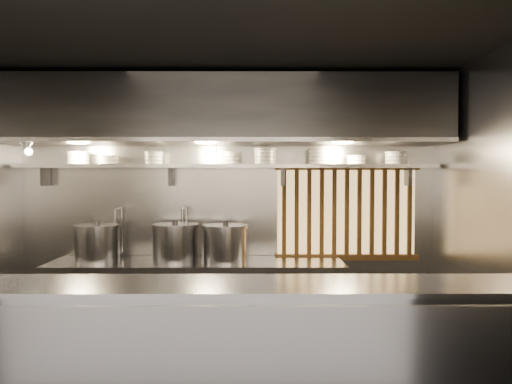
{
  "coord_description": "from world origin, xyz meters",
  "views": [
    {
      "loc": [
        0.29,
        -3.96,
        1.79
      ],
      "look_at": [
        0.31,
        0.55,
        1.63
      ],
      "focal_mm": 35.0,
      "sensor_mm": 36.0,
      "label": 1
    }
  ],
  "objects_px": {
    "stock_pot_left": "(97,243)",
    "stock_pot_right": "(226,243)",
    "heat_lamp": "(27,146)",
    "stock_pot_mid": "(175,242)",
    "pendant_bulb": "(216,158)"
  },
  "relations": [
    {
      "from": "stock_pot_left",
      "to": "stock_pot_right",
      "type": "height_order",
      "value": "same"
    },
    {
      "from": "heat_lamp",
      "to": "stock_pot_mid",
      "type": "relative_size",
      "value": 0.63
    },
    {
      "from": "heat_lamp",
      "to": "stock_pot_left",
      "type": "bearing_deg",
      "value": 27.12
    },
    {
      "from": "stock_pot_left",
      "to": "pendant_bulb",
      "type": "bearing_deg",
      "value": 2.54
    },
    {
      "from": "heat_lamp",
      "to": "stock_pot_right",
      "type": "height_order",
      "value": "heat_lamp"
    },
    {
      "from": "stock_pot_left",
      "to": "stock_pot_right",
      "type": "xyz_separation_m",
      "value": [
        1.32,
        -0.03,
        -0.0
      ]
    },
    {
      "from": "heat_lamp",
      "to": "stock_pot_mid",
      "type": "distance_m",
      "value": 1.71
    },
    {
      "from": "heat_lamp",
      "to": "pendant_bulb",
      "type": "relative_size",
      "value": 1.87
    },
    {
      "from": "heat_lamp",
      "to": "stock_pot_left",
      "type": "relative_size",
      "value": 0.61
    },
    {
      "from": "heat_lamp",
      "to": "pendant_bulb",
      "type": "distance_m",
      "value": 1.83
    },
    {
      "from": "pendant_bulb",
      "to": "stock_pot_right",
      "type": "xyz_separation_m",
      "value": [
        0.1,
        -0.08,
        -0.87
      ]
    },
    {
      "from": "pendant_bulb",
      "to": "heat_lamp",
      "type": "bearing_deg",
      "value": -169.0
    },
    {
      "from": "heat_lamp",
      "to": "stock_pot_left",
      "type": "xyz_separation_m",
      "value": [
        0.58,
        0.3,
        -0.98
      ]
    },
    {
      "from": "pendant_bulb",
      "to": "stock_pot_left",
      "type": "height_order",
      "value": "pendant_bulb"
    },
    {
      "from": "pendant_bulb",
      "to": "stock_pot_left",
      "type": "distance_m",
      "value": 1.5
    }
  ]
}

